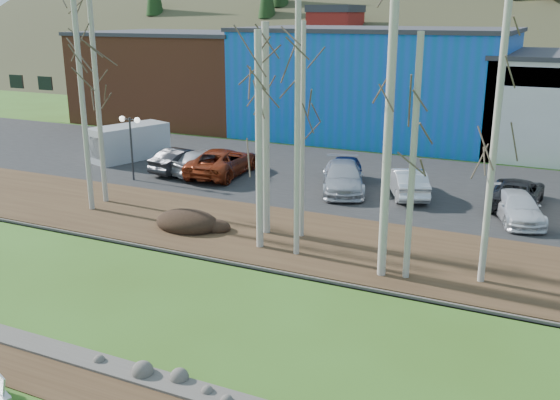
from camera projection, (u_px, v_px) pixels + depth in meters
The scene contains 28 objects.
near_bank_rocks at pixel (185, 390), 16.14m from camera, with size 80.00×0.80×0.50m, color #47423D, non-canonical shape.
river at pixel (257, 322), 19.69m from camera, with size 80.00×8.00×0.90m, color black, non-canonical shape.
far_bank_rocks at pixel (308, 275), 23.24m from camera, with size 80.00×0.80×0.46m, color #47423D, non-canonical shape.
far_bank at pixel (338, 245), 25.99m from camera, with size 80.00×7.00×0.15m, color #382616.
parking_lot at pixel (402, 185), 35.08m from camera, with size 80.00×14.00×0.14m, color black.
building_brick at pixel (182, 76), 55.92m from camera, with size 16.32×12.24×7.80m.
building_blue at pixel (376, 83), 48.48m from camera, with size 20.40×12.24×8.30m.
dirt_mound at pixel (187, 221), 27.80m from camera, with size 3.00×2.12×0.59m, color black.
birch_0 at pixel (83, 103), 29.09m from camera, with size 0.25×0.25×10.33m.
birch_1 at pixel (96, 83), 30.11m from camera, with size 0.22×0.22×11.97m.
birch_2 at pixel (266, 132), 26.03m from camera, with size 0.31×0.31×8.89m.
birch_3 at pixel (297, 114), 23.28m from camera, with size 0.22×0.22×11.14m.
birch_4 at pixel (259, 143), 24.42m from camera, with size 0.29×0.29×8.63m.
birch_5 at pixel (303, 133), 25.59m from camera, with size 0.20×0.20×8.93m.
birch_6 at pixel (413, 161), 21.43m from camera, with size 0.23×0.23×8.65m.
birch_7 at pixel (389, 124), 21.29m from camera, with size 0.31×0.31×11.13m.
birch_8 at pixel (495, 132), 20.79m from camera, with size 0.24×0.24×10.78m.
birch_10 at pixel (96, 83), 30.09m from camera, with size 0.22×0.22×11.97m.
street_lamp at pixel (130, 130), 35.04m from camera, with size 1.40×0.37×3.66m.
car_0 at pixel (207, 161), 36.92m from camera, with size 1.88×4.67×1.59m, color silver.
car_1 at pixel (183, 160), 37.48m from camera, with size 1.56×4.46×1.47m, color black.
car_2 at pixel (223, 162), 36.71m from camera, with size 2.66×5.77×1.60m, color #943317.
car_3 at pixel (343, 177), 33.41m from camera, with size 2.16×5.31×1.54m, color #ADAFB5.
car_4 at pixel (345, 172), 34.60m from camera, with size 1.81×4.50×1.53m, color #0D1245.
car_5 at pixel (407, 182), 32.55m from camera, with size 1.58×4.53×1.49m, color silver.
car_6 at pixel (517, 192), 30.85m from camera, with size 2.32×5.04×1.40m, color black.
car_7 at pixel (518, 207), 28.68m from camera, with size 1.79×4.41×1.28m, color silver.
van_grey at pixel (126, 143), 40.61m from camera, with size 3.60×5.46×2.21m.
Camera 1 is at (8.23, -8.53, 9.36)m, focal length 40.00 mm.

